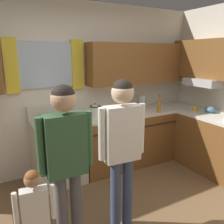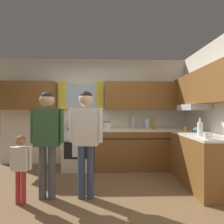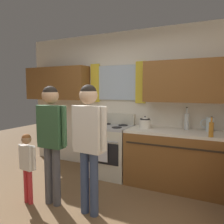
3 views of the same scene
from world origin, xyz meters
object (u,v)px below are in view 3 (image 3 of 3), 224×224
(water_pitcher, at_px, (209,124))
(bottle_oil_amber, at_px, (211,129))
(stovetop_kettle, at_px, (145,123))
(adult_in_plaid, at_px, (89,134))
(bottle_tall_clear, at_px, (187,121))
(stove_oven, at_px, (111,150))
(small_child, at_px, (27,160))
(adult_holding_child, at_px, (51,131))

(water_pitcher, bearing_deg, bottle_oil_amber, -84.78)
(stovetop_kettle, distance_m, adult_in_plaid, 1.33)
(bottle_tall_clear, bearing_deg, adult_in_plaid, -122.61)
(bottle_oil_amber, height_order, stovetop_kettle, bottle_oil_amber)
(bottle_oil_amber, distance_m, stovetop_kettle, 1.05)
(stove_oven, relative_size, bottle_tall_clear, 3.00)
(stovetop_kettle, distance_m, small_child, 1.90)
(stove_oven, bearing_deg, adult_in_plaid, -75.98)
(water_pitcher, height_order, adult_in_plaid, adult_in_plaid)
(bottle_tall_clear, distance_m, stovetop_kettle, 0.66)
(stove_oven, distance_m, adult_in_plaid, 1.42)
(bottle_tall_clear, relative_size, adult_holding_child, 0.23)
(adult_in_plaid, bearing_deg, stovetop_kettle, 77.03)
(bottle_oil_amber, height_order, water_pitcher, bottle_oil_amber)
(bottle_oil_amber, bearing_deg, water_pitcher, 95.22)
(bottle_tall_clear, xyz_separation_m, adult_holding_child, (-1.51, -1.47, -0.04))
(bottle_oil_amber, xyz_separation_m, water_pitcher, (-0.04, 0.43, 0.00))
(stove_oven, xyz_separation_m, stovetop_kettle, (0.62, 0.03, 0.53))
(bottle_oil_amber, relative_size, water_pitcher, 1.30)
(water_pitcher, xyz_separation_m, adult_holding_child, (-1.85, -1.45, -0.01))
(stove_oven, distance_m, small_child, 1.52)
(water_pitcher, bearing_deg, adult_holding_child, -141.89)
(adult_holding_child, height_order, small_child, adult_holding_child)
(adult_in_plaid, bearing_deg, water_pitcher, 48.54)
(stove_oven, relative_size, adult_holding_child, 0.69)
(adult_in_plaid, bearing_deg, bottle_tall_clear, 57.39)
(stovetop_kettle, relative_size, adult_holding_child, 0.17)
(water_pitcher, relative_size, adult_holding_child, 0.14)
(bottle_oil_amber, xyz_separation_m, adult_holding_child, (-1.89, -1.03, -0.01))
(bottle_tall_clear, distance_m, adult_holding_child, 2.11)
(adult_holding_child, xyz_separation_m, adult_in_plaid, (0.57, 0.01, 0.01))
(stove_oven, relative_size, water_pitcher, 5.00)
(bottle_tall_clear, height_order, bottle_oil_amber, bottle_tall_clear)
(stove_oven, xyz_separation_m, water_pitcher, (1.59, 0.18, 0.54))
(bottle_tall_clear, xyz_separation_m, stovetop_kettle, (-0.64, -0.17, -0.05))
(bottle_oil_amber, height_order, adult_in_plaid, adult_in_plaid)
(stovetop_kettle, xyz_separation_m, water_pitcher, (0.98, 0.15, 0.02))
(bottle_oil_amber, relative_size, adult_holding_child, 0.18)
(stove_oven, xyz_separation_m, adult_holding_child, (-0.26, -1.28, 0.53))
(stove_oven, distance_m, water_pitcher, 1.69)
(adult_holding_child, distance_m, small_child, 0.53)
(stove_oven, height_order, bottle_tall_clear, bottle_tall_clear)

